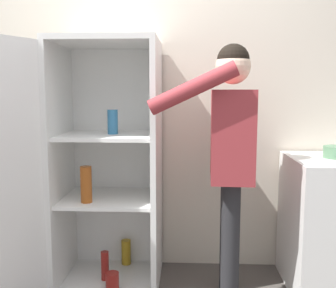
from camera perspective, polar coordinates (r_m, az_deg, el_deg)
The scene contains 3 objects.
wall_back at distance 2.95m, azimuth -4.26°, elevation 6.77°, with size 7.00×0.06×2.55m.
refrigerator at distance 2.62m, azimuth -11.76°, elevation -3.54°, with size 1.06×1.19×1.65m.
person at distance 2.46m, azimuth 8.99°, elevation 0.25°, with size 0.64×0.59×1.60m.
Camera 1 is at (0.36, -1.95, 1.32)m, focal length 42.00 mm.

